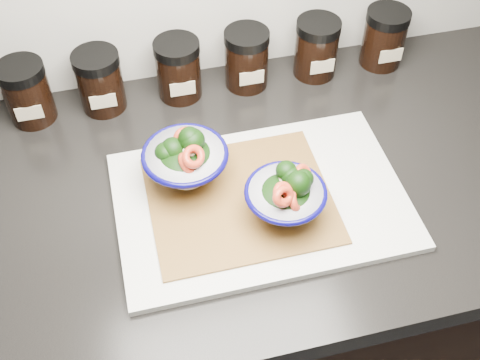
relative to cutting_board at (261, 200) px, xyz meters
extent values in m
cube|color=black|center=(0.01, 0.05, -0.48)|extent=(3.43, 0.58, 0.86)
cube|color=black|center=(0.01, 0.05, -0.03)|extent=(3.50, 0.60, 0.04)
cube|color=silver|center=(0.00, 0.00, 0.00)|extent=(0.45, 0.30, 0.01)
cube|color=#A17030|center=(-0.03, 0.00, 0.01)|extent=(0.28, 0.24, 0.00)
cylinder|color=white|center=(-0.10, 0.06, 0.01)|extent=(0.05, 0.05, 0.01)
ellipsoid|color=white|center=(-0.10, 0.06, 0.03)|extent=(0.07, 0.07, 0.03)
torus|color=#08044D|center=(-0.10, 0.06, 0.07)|extent=(0.14, 0.14, 0.01)
torus|color=#08044D|center=(-0.10, 0.06, 0.05)|extent=(0.11, 0.11, 0.00)
ellipsoid|color=black|center=(-0.10, 0.06, 0.06)|extent=(0.10, 0.10, 0.04)
ellipsoid|color=black|center=(-0.12, 0.07, 0.07)|extent=(0.04, 0.04, 0.04)
cylinder|color=#477233|center=(-0.12, 0.07, 0.06)|extent=(0.01, 0.01, 0.03)
ellipsoid|color=black|center=(-0.09, 0.08, 0.09)|extent=(0.04, 0.04, 0.04)
cylinder|color=#477233|center=(-0.09, 0.08, 0.07)|extent=(0.01, 0.01, 0.02)
ellipsoid|color=black|center=(-0.13, 0.07, 0.07)|extent=(0.03, 0.03, 0.03)
cylinder|color=#477233|center=(-0.13, 0.07, 0.06)|extent=(0.01, 0.01, 0.02)
ellipsoid|color=black|center=(-0.09, 0.07, 0.08)|extent=(0.04, 0.04, 0.04)
cylinder|color=#477233|center=(-0.09, 0.07, 0.07)|extent=(0.02, 0.01, 0.03)
torus|color=#D15227|center=(-0.10, 0.04, 0.07)|extent=(0.04, 0.06, 0.05)
torus|color=#D15227|center=(-0.10, 0.09, 0.08)|extent=(0.04, 0.03, 0.05)
torus|color=#D15227|center=(-0.10, 0.04, 0.09)|extent=(0.06, 0.06, 0.04)
cylinder|color=#CCBC8E|center=(-0.10, 0.05, 0.08)|extent=(0.02, 0.02, 0.01)
cylinder|color=white|center=(0.02, -0.04, 0.01)|extent=(0.04, 0.04, 0.01)
ellipsoid|color=white|center=(0.02, -0.04, 0.03)|extent=(0.07, 0.07, 0.03)
torus|color=#08044D|center=(0.02, -0.04, 0.06)|extent=(0.12, 0.12, 0.01)
torus|color=#08044D|center=(0.02, -0.04, 0.05)|extent=(0.10, 0.10, 0.00)
ellipsoid|color=black|center=(0.02, -0.04, 0.05)|extent=(0.09, 0.09, 0.04)
ellipsoid|color=black|center=(0.04, -0.03, 0.07)|extent=(0.03, 0.03, 0.03)
cylinder|color=#477233|center=(0.04, -0.03, 0.06)|extent=(0.01, 0.01, 0.02)
ellipsoid|color=black|center=(0.05, -0.04, 0.08)|extent=(0.03, 0.03, 0.03)
cylinder|color=#477233|center=(0.05, -0.04, 0.07)|extent=(0.01, 0.01, 0.02)
ellipsoid|color=black|center=(0.04, -0.05, 0.08)|extent=(0.04, 0.04, 0.04)
cylinder|color=#477233|center=(0.04, -0.05, 0.07)|extent=(0.01, 0.01, 0.02)
ellipsoid|color=black|center=(0.03, -0.02, 0.08)|extent=(0.03, 0.03, 0.03)
cylinder|color=#477233|center=(0.03, -0.02, 0.07)|extent=(0.01, 0.01, 0.02)
torus|color=#D15227|center=(0.03, -0.06, 0.07)|extent=(0.03, 0.04, 0.05)
torus|color=#D15227|center=(0.01, -0.06, 0.08)|extent=(0.04, 0.05, 0.03)
torus|color=#D15227|center=(0.01, -0.07, 0.09)|extent=(0.04, 0.04, 0.05)
torus|color=#D15227|center=(0.05, -0.03, 0.08)|extent=(0.04, 0.04, 0.04)
torus|color=#D15227|center=(0.01, -0.06, 0.09)|extent=(0.05, 0.04, 0.04)
cylinder|color=#CCBC8E|center=(0.03, -0.02, 0.07)|extent=(0.02, 0.02, 0.01)
cylinder|color=black|center=(-0.34, 0.29, 0.04)|extent=(0.08, 0.08, 0.09)
cylinder|color=black|center=(-0.34, 0.29, 0.10)|extent=(0.08, 0.08, 0.02)
cube|color=#C6B793|center=(-0.34, 0.25, 0.04)|extent=(0.05, 0.00, 0.03)
cylinder|color=black|center=(-0.22, 0.29, 0.04)|extent=(0.08, 0.08, 0.09)
cylinder|color=black|center=(-0.22, 0.29, 0.10)|extent=(0.08, 0.08, 0.02)
cube|color=#C6B793|center=(-0.22, 0.25, 0.04)|extent=(0.04, 0.00, 0.03)
cylinder|color=black|center=(-0.08, 0.29, 0.04)|extent=(0.08, 0.08, 0.09)
cylinder|color=black|center=(-0.08, 0.29, 0.10)|extent=(0.08, 0.08, 0.02)
cube|color=#C6B793|center=(-0.08, 0.25, 0.04)|extent=(0.05, 0.00, 0.03)
cylinder|color=black|center=(0.05, 0.29, 0.04)|extent=(0.08, 0.08, 0.09)
cylinder|color=black|center=(0.05, 0.29, 0.10)|extent=(0.08, 0.08, 0.02)
cube|color=#C6B793|center=(0.05, 0.25, 0.04)|extent=(0.04, 0.00, 0.03)
cylinder|color=black|center=(0.18, 0.29, 0.04)|extent=(0.08, 0.08, 0.09)
cylinder|color=black|center=(0.18, 0.29, 0.10)|extent=(0.08, 0.08, 0.02)
cube|color=#C6B793|center=(0.18, 0.25, 0.04)|extent=(0.04, 0.00, 0.03)
cylinder|color=black|center=(0.32, 0.29, 0.04)|extent=(0.08, 0.08, 0.09)
cylinder|color=black|center=(0.32, 0.29, 0.10)|extent=(0.08, 0.08, 0.02)
cube|color=#C6B793|center=(0.32, 0.25, 0.04)|extent=(0.05, 0.00, 0.03)
camera|label=1|loc=(-0.17, -0.57, 0.73)|focal=45.00mm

